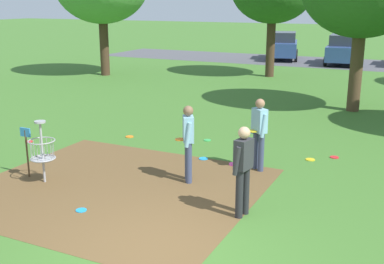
% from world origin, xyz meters
% --- Properties ---
extents(ground_plane, '(160.00, 160.00, 0.00)m').
position_xyz_m(ground_plane, '(0.00, 0.00, 0.00)').
color(ground_plane, '#3D6B28').
extents(dirt_tee_pad, '(5.88, 5.34, 0.01)m').
position_xyz_m(dirt_tee_pad, '(-2.16, 2.02, 0.00)').
color(dirt_tee_pad, brown).
rests_on(dirt_tee_pad, ground).
extents(disc_golf_basket, '(0.98, 0.58, 1.39)m').
position_xyz_m(disc_golf_basket, '(-3.84, 1.63, 0.75)').
color(disc_golf_basket, '#9E9EA3').
rests_on(disc_golf_basket, ground).
extents(player_foreground_watching, '(0.43, 0.49, 1.71)m').
position_xyz_m(player_foreground_watching, '(0.73, 1.90, 0.97)').
color(player_foreground_watching, '#232328').
rests_on(player_foreground_watching, ground).
extents(player_throwing, '(0.45, 0.49, 1.71)m').
position_xyz_m(player_throwing, '(-0.95, 3.05, 0.97)').
color(player_throwing, '#384260').
rests_on(player_throwing, ground).
extents(player_waiting_right, '(0.47, 0.45, 1.71)m').
position_xyz_m(player_waiting_right, '(0.20, 4.44, 0.97)').
color(player_waiting_right, '#384260').
rests_on(player_waiting_right, ground).
extents(frisbee_near_basket, '(0.21, 0.21, 0.02)m').
position_xyz_m(frisbee_near_basket, '(-2.09, 0.76, 0.01)').
color(frisbee_near_basket, '#1E93DB').
rests_on(frisbee_near_basket, ground).
extents(frisbee_by_tee, '(0.22, 0.22, 0.02)m').
position_xyz_m(frisbee_by_tee, '(1.68, 6.16, 0.01)').
color(frisbee_by_tee, red).
rests_on(frisbee_by_tee, ground).
extents(frisbee_mid_grass, '(0.23, 0.23, 0.02)m').
position_xyz_m(frisbee_mid_grass, '(-1.28, 4.60, 0.01)').
color(frisbee_mid_grass, '#1E93DB').
rests_on(frisbee_mid_grass, ground).
extents(frisbee_far_left, '(0.24, 0.24, 0.02)m').
position_xyz_m(frisbee_far_left, '(-4.09, 5.51, 0.01)').
color(frisbee_far_left, orange).
rests_on(frisbee_far_left, ground).
extents(frisbee_far_right, '(0.21, 0.21, 0.02)m').
position_xyz_m(frisbee_far_right, '(-6.38, 3.84, 0.01)').
color(frisbee_far_right, red).
rests_on(frisbee_far_right, ground).
extents(frisbee_scattered_a, '(0.23, 0.23, 0.02)m').
position_xyz_m(frisbee_scattered_a, '(1.17, 5.71, 0.01)').
color(frisbee_scattered_a, gold).
rests_on(frisbee_scattered_a, ground).
extents(frisbee_scattered_b, '(0.21, 0.21, 0.02)m').
position_xyz_m(frisbee_scattered_b, '(-1.87, 6.17, 0.01)').
color(frisbee_scattered_b, green).
rests_on(frisbee_scattered_b, ground).
extents(parking_lot_strip, '(36.00, 6.00, 0.01)m').
position_xyz_m(parking_lot_strip, '(0.00, 26.05, 0.00)').
color(parking_lot_strip, '#4C4C51').
rests_on(parking_lot_strip, ground).
extents(parked_car_leftmost, '(2.73, 4.50, 1.84)m').
position_xyz_m(parked_car_leftmost, '(-5.32, 26.55, 0.92)').
color(parked_car_leftmost, '#2D4784').
rests_on(parked_car_leftmost, ground).
extents(parked_car_center_left, '(2.26, 4.34, 1.84)m').
position_xyz_m(parked_car_center_left, '(-1.23, 25.59, 0.92)').
color(parked_car_center_left, '#2D4784').
rests_on(parked_car_center_left, ground).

